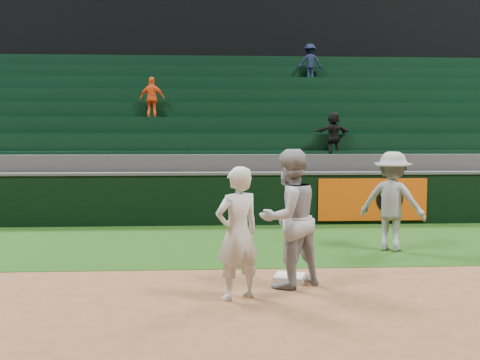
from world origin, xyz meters
name	(u,v)px	position (x,y,z in m)	size (l,w,h in m)	color
ground	(270,285)	(0.00, 0.00, 0.00)	(70.00, 70.00, 0.00)	brown
foul_grass	(253,243)	(0.00, 3.00, 0.00)	(36.00, 4.20, 0.01)	#14370D
upper_deck	(228,51)	(0.00, 17.45, 6.00)	(40.00, 12.00, 12.00)	black
first_base	(289,278)	(0.31, 0.17, 0.05)	(0.41, 0.41, 0.09)	silver
first_baseman	(237,233)	(-0.48, -0.62, 0.86)	(0.62, 0.41, 1.71)	silver
baserunner	(289,218)	(0.26, -0.08, 0.96)	(0.93, 0.73, 1.92)	#9FA2A9
base_coach	(392,201)	(2.48, 2.13, 0.91)	(1.17, 0.67, 1.81)	gray
field_wall	(247,198)	(0.03, 5.20, 0.63)	(36.00, 0.45, 1.25)	black
stadium_seating	(238,149)	(0.00, 8.97, 1.70)	(36.00, 5.95, 5.09)	#363638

